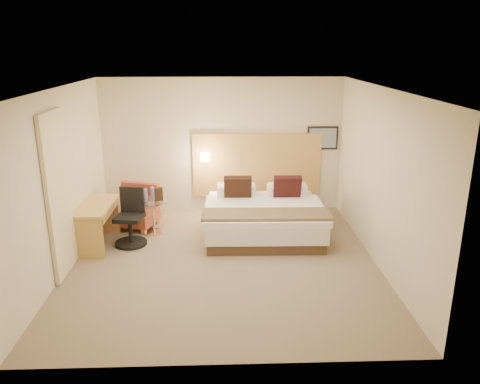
{
  "coord_description": "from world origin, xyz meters",
  "views": [
    {
      "loc": [
        0.02,
        -6.74,
        3.29
      ],
      "look_at": [
        0.28,
        0.52,
        0.99
      ],
      "focal_mm": 35.0,
      "sensor_mm": 36.0,
      "label": 1
    }
  ],
  "objects_px": {
    "side_table": "(153,215)",
    "desk_chair": "(131,222)",
    "bed": "(263,216)",
    "desk": "(97,213)",
    "lounge_chair": "(136,210)"
  },
  "relations": [
    {
      "from": "bed",
      "to": "desk_chair",
      "type": "relative_size",
      "value": 2.21
    },
    {
      "from": "lounge_chair",
      "to": "side_table",
      "type": "xyz_separation_m",
      "value": [
        0.37,
        -0.37,
        0.03
      ]
    },
    {
      "from": "bed",
      "to": "lounge_chair",
      "type": "xyz_separation_m",
      "value": [
        -2.36,
        0.44,
        -0.02
      ]
    },
    {
      "from": "bed",
      "to": "desk",
      "type": "bearing_deg",
      "value": -171.11
    },
    {
      "from": "desk",
      "to": "desk_chair",
      "type": "relative_size",
      "value": 1.22
    },
    {
      "from": "side_table",
      "to": "desk_chair",
      "type": "height_order",
      "value": "desk_chair"
    },
    {
      "from": "lounge_chair",
      "to": "side_table",
      "type": "distance_m",
      "value": 0.52
    },
    {
      "from": "desk",
      "to": "lounge_chair",
      "type": "bearing_deg",
      "value": 61.33
    },
    {
      "from": "bed",
      "to": "desk_chair",
      "type": "distance_m",
      "value": 2.34
    },
    {
      "from": "side_table",
      "to": "desk_chair",
      "type": "distance_m",
      "value": 0.57
    },
    {
      "from": "bed",
      "to": "desk_chair",
      "type": "xyz_separation_m",
      "value": [
        -2.31,
        -0.4,
        0.07
      ]
    },
    {
      "from": "bed",
      "to": "desk",
      "type": "distance_m",
      "value": 2.89
    },
    {
      "from": "lounge_chair",
      "to": "desk_chair",
      "type": "relative_size",
      "value": 0.94
    },
    {
      "from": "lounge_chair",
      "to": "desk_chair",
      "type": "xyz_separation_m",
      "value": [
        0.06,
        -0.83,
        0.08
      ]
    },
    {
      "from": "side_table",
      "to": "desk",
      "type": "height_order",
      "value": "desk"
    }
  ]
}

